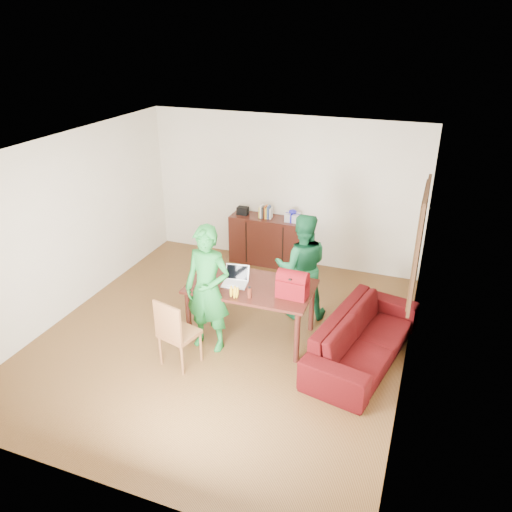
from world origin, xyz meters
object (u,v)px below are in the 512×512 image
at_px(person_far, 302,266).
at_px(laptop, 235,282).
at_px(person_near, 208,289).
at_px(table, 251,292).
at_px(red_bag, 293,286).
at_px(sofa, 364,337).
at_px(chair, 180,345).
at_px(bottle, 249,292).

distance_m(person_far, laptop, 1.11).
relative_size(person_near, laptop, 4.91).
relative_size(table, laptop, 4.79).
distance_m(red_bag, sofa, 1.17).
xyz_separation_m(chair, person_far, (1.14, 1.73, 0.54)).
bearing_deg(person_far, sofa, 126.28).
bearing_deg(person_near, person_far, 55.15).
bearing_deg(laptop, person_far, 41.83).
bearing_deg(chair, table, 70.26).
bearing_deg(person_far, bottle, 51.30).
relative_size(person_near, red_bag, 4.43).
bearing_deg(bottle, red_bag, 23.63).
height_order(table, person_near, person_near).
bearing_deg(person_near, chair, -109.26).
bearing_deg(table, red_bag, -9.76).
relative_size(chair, bottle, 6.10).
height_order(chair, person_far, person_far).
relative_size(person_far, bottle, 10.29).
distance_m(person_far, red_bag, 0.89).
xyz_separation_m(person_near, bottle, (0.54, 0.13, -0.00)).
height_order(person_near, sofa, person_near).
xyz_separation_m(person_far, red_bag, (0.12, -0.88, 0.13)).
height_order(person_far, sofa, person_far).
distance_m(chair, person_far, 2.14).
xyz_separation_m(laptop, sofa, (1.81, 0.09, -0.53)).
distance_m(person_near, sofa, 2.17).
xyz_separation_m(chair, person_near, (0.20, 0.49, 0.61)).
xyz_separation_m(laptop, red_bag, (0.84, -0.03, 0.10)).
bearing_deg(sofa, table, 102.43).
relative_size(table, chair, 1.79).
xyz_separation_m(table, person_near, (-0.44, -0.45, 0.19)).
bearing_deg(chair, person_far, 70.75).
height_order(person_near, person_far, person_near).
distance_m(chair, laptop, 1.13).
height_order(person_far, bottle, person_far).
xyz_separation_m(table, laptop, (-0.21, -0.07, 0.15)).
relative_size(person_near, bottle, 11.17).
xyz_separation_m(bottle, red_bag, (0.52, 0.23, 0.07)).
bearing_deg(table, person_far, 55.99).
bearing_deg(person_near, laptop, 62.13).
xyz_separation_m(chair, sofa, (2.23, 0.96, 0.03)).
xyz_separation_m(chair, bottle, (0.74, 0.62, 0.60)).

